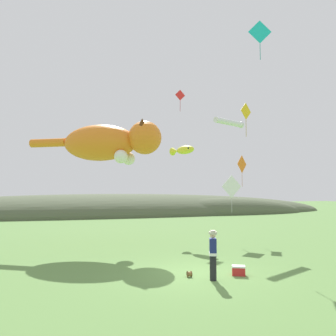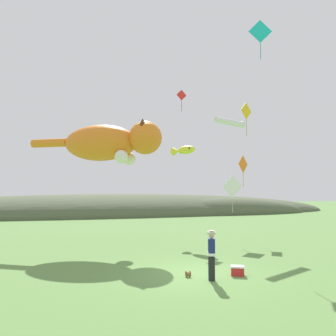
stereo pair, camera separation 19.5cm
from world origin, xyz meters
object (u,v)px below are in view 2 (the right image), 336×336
picnic_cooler (237,271)px  kite_tube_streamer (230,122)px  kite_spool (188,274)px  kite_diamond_red (182,95)px  festival_attendant (212,253)px  kite_diamond_teal (260,32)px  kite_diamond_white (232,187)px  kite_fish_windsock (184,150)px  kite_giant_cat (110,143)px  kite_diamond_orange (243,164)px  kite_diamond_gold (246,111)px

picnic_cooler → kite_tube_streamer: size_ratio=0.23×
kite_spool → kite_diamond_red: (4.01, 13.17, 10.73)m
festival_attendant → kite_diamond_teal: bearing=41.1°
picnic_cooler → kite_diamond_white: size_ratio=0.25×
kite_tube_streamer → kite_diamond_red: 6.94m
kite_diamond_white → kite_diamond_red: kite_diamond_red is taller
kite_fish_windsock → kite_diamond_white: bearing=-56.1°
kite_tube_streamer → kite_diamond_teal: 5.65m
picnic_cooler → kite_diamond_teal: 12.58m
kite_spool → kite_giant_cat: bearing=105.1°
kite_giant_cat → kite_tube_streamer: bearing=-6.1°
kite_diamond_white → kite_spool: bearing=-128.3°
kite_diamond_red → festival_attendant: bearing=-103.6°
festival_attendant → kite_spool: 1.26m
festival_attendant → kite_diamond_orange: (5.97, 8.61, 3.95)m
festival_attendant → kite_spool: bearing=135.5°
kite_giant_cat → kite_diamond_white: bearing=-12.7°
kite_fish_windsock → kite_diamond_gold: (1.50, -5.93, 1.42)m
kite_diamond_teal → kite_diamond_white: size_ratio=0.95×
kite_diamond_teal → picnic_cooler: bearing=-132.9°
kite_fish_windsock → kite_diamond_red: kite_diamond_red is taller
festival_attendant → kite_tube_streamer: (4.71, 7.88, 6.58)m
kite_diamond_gold → kite_diamond_orange: size_ratio=0.86×
kite_fish_windsock → kite_diamond_orange: size_ratio=1.05×
kite_giant_cat → kite_diamond_gold: (6.65, -4.48, 1.31)m
kite_tube_streamer → kite_diamond_red: kite_diamond_red is taller
kite_fish_windsock → kite_diamond_gold: kite_diamond_gold is taller
picnic_cooler → kite_diamond_gold: (2.61, 3.85, 7.16)m
kite_spool → kite_diamond_gold: 9.22m
kite_diamond_orange → kite_diamond_red: size_ratio=1.18×
kite_spool → kite_tube_streamer: bearing=53.3°
kite_fish_windsock → kite_diamond_white: kite_fish_windsock is taller
picnic_cooler → kite_diamond_orange: size_ratio=0.28×
kite_fish_windsock → kite_diamond_orange: bearing=-22.7°
kite_giant_cat → kite_diamond_white: kite_giant_cat is taller
festival_attendant → picnic_cooler: bearing=16.6°
kite_giant_cat → kite_diamond_teal: (7.48, -4.64, 5.67)m
kite_spool → kite_diamond_white: bearing=51.7°
kite_giant_cat → kite_tube_streamer: (7.55, -0.81, 1.50)m
picnic_cooler → kite_diamond_orange: (4.77, 8.25, 4.72)m
kite_diamond_teal → kite_diamond_red: 9.89m
picnic_cooler → kite_fish_windsock: 11.40m
kite_spool → kite_tube_streamer: kite_tube_streamer is taller
festival_attendant → kite_spool: (-0.67, 0.66, -0.84)m
kite_diamond_gold → kite_diamond_orange: (2.16, 4.40, -2.44)m
kite_diamond_gold → kite_diamond_orange: kite_diamond_gold is taller
kite_diamond_gold → kite_diamond_white: (0.57, 2.85, -3.94)m
kite_diamond_red → kite_spool: bearing=-106.9°
kite_diamond_teal → kite_diamond_red: size_ratio=1.22×
festival_attendant → kite_diamond_white: 8.66m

